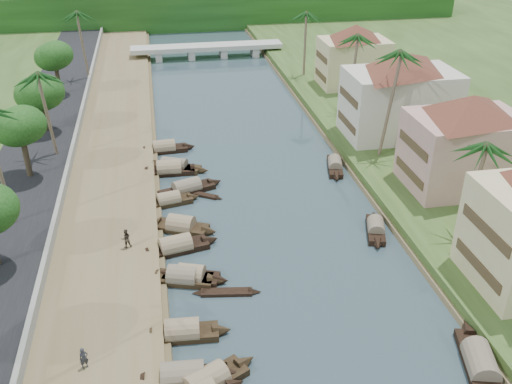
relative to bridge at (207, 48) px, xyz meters
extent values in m
plane|color=#31434A|center=(0.00, -72.00, -1.72)|extent=(220.00, 220.00, 0.00)
cube|color=brown|center=(-16.00, -52.00, -1.32)|extent=(10.00, 180.00, 0.80)
cube|color=#2D441B|center=(19.00, -52.00, -1.12)|extent=(16.00, 180.00, 1.20)
cube|color=black|center=(-24.50, -52.00, -1.02)|extent=(8.00, 180.00, 1.40)
cube|color=gray|center=(-20.20, -52.00, -0.37)|extent=(0.40, 180.00, 1.10)
cube|color=#163A0F|center=(0.00, 23.00, 2.28)|extent=(120.00, 4.00, 8.00)
cube|color=#163A0F|center=(0.00, 28.00, 2.28)|extent=(120.00, 4.00, 8.00)
cube|color=#163A0F|center=(0.00, 33.00, 2.28)|extent=(120.00, 4.00, 8.00)
cube|color=#B0B0A4|center=(0.00, 0.00, 0.28)|extent=(28.00, 4.00, 0.80)
cube|color=#B0B0A4|center=(-9.00, 0.00, -0.82)|extent=(1.20, 3.50, 1.80)
cube|color=#B0B0A4|center=(-3.00, 0.00, -0.82)|extent=(1.20, 3.50, 1.80)
cube|color=#B0B0A4|center=(3.00, 0.00, -0.82)|extent=(1.20, 3.50, 1.80)
cube|color=#B0B0A4|center=(9.00, 0.00, -0.82)|extent=(1.20, 3.50, 1.80)
cube|color=#493722|center=(12.95, -74.00, 1.48)|extent=(0.10, 6.40, 0.90)
cube|color=#493722|center=(12.95, -74.00, 4.68)|extent=(0.10, 6.40, 0.90)
cube|color=tan|center=(20.00, -58.00, 3.23)|extent=(11.00, 8.00, 7.50)
pyramid|color=brown|center=(20.00, -58.00, 8.08)|extent=(14.11, 14.11, 2.20)
cube|color=#493722|center=(14.45, -58.00, 1.35)|extent=(0.10, 6.40, 0.90)
cube|color=#493722|center=(14.45, -58.00, 4.35)|extent=(0.10, 6.40, 0.90)
cube|color=beige|center=(19.00, -44.00, 3.48)|extent=(13.00, 8.00, 8.00)
pyramid|color=brown|center=(19.00, -44.00, 8.58)|extent=(15.59, 15.59, 2.20)
cube|color=#493722|center=(12.45, -44.00, 1.48)|extent=(0.10, 6.40, 0.90)
cube|color=#493722|center=(12.45, -44.00, 4.68)|extent=(0.10, 6.40, 0.90)
cube|color=beige|center=(20.00, -24.00, 2.98)|extent=(10.00, 7.00, 7.00)
pyramid|color=brown|center=(20.00, -24.00, 7.58)|extent=(12.62, 12.62, 2.20)
cube|color=#493722|center=(14.95, -24.00, 1.23)|extent=(0.10, 5.60, 0.90)
cube|color=#493722|center=(14.95, -24.00, 4.03)|extent=(0.10, 5.60, 0.90)
cone|color=black|center=(-5.63, -77.81, -1.44)|extent=(2.20, 2.19, 1.79)
cylinder|color=#8B7859|center=(-8.44, -79.30, -1.14)|extent=(4.73, 3.69, 1.86)
cube|color=black|center=(-9.91, -78.55, -1.52)|extent=(6.00, 2.31, 0.70)
cone|color=black|center=(-6.66, -78.79, -1.44)|extent=(1.81, 1.81, 1.87)
cone|color=black|center=(-13.16, -78.30, -1.44)|extent=(1.81, 1.81, 1.87)
cylinder|color=#79695A|center=(-9.91, -78.55, -1.14)|extent=(4.62, 2.28, 1.95)
cube|color=black|center=(-9.65, -74.25, -1.52)|extent=(5.29, 2.13, 0.70)
cone|color=black|center=(-6.79, -74.46, -1.44)|extent=(1.61, 1.68, 1.74)
cone|color=black|center=(-12.52, -74.04, -1.44)|extent=(1.61, 1.68, 1.74)
cylinder|color=#8B7859|center=(-9.65, -74.25, -1.14)|extent=(4.08, 2.11, 1.82)
cube|color=black|center=(-8.50, -67.73, -1.52)|extent=(4.89, 3.18, 0.70)
cone|color=black|center=(-6.11, -68.58, -1.44)|extent=(1.80, 1.94, 1.73)
cone|color=black|center=(-10.89, -66.88, -1.44)|extent=(1.80, 1.94, 1.73)
cylinder|color=#8B7859|center=(-8.50, -67.73, -1.14)|extent=(3.89, 2.89, 1.83)
cube|color=black|center=(-9.20, -67.79, -1.52)|extent=(5.32, 3.23, 0.70)
cone|color=black|center=(-6.55, -68.63, -1.44)|extent=(1.89, 1.98, 1.78)
cone|color=black|center=(-11.86, -66.94, -1.44)|extent=(1.89, 1.98, 1.78)
cylinder|color=#79695A|center=(-9.20, -67.79, -1.14)|extent=(4.22, 2.94, 1.87)
cube|color=black|center=(-9.51, -63.20, -1.52)|extent=(6.10, 3.04, 0.70)
cone|color=black|center=(-6.33, -62.51, -1.44)|extent=(1.99, 1.97, 1.84)
cone|color=black|center=(-12.68, -63.89, -1.44)|extent=(1.99, 1.97, 1.84)
cylinder|color=#8B7859|center=(-9.51, -63.20, -1.14)|extent=(4.77, 2.82, 1.91)
cube|color=black|center=(-8.80, -59.81, -1.52)|extent=(5.42, 3.88, 0.70)
cone|color=black|center=(-6.24, -61.01, -1.44)|extent=(2.08, 2.18, 1.87)
cone|color=black|center=(-11.36, -58.61, -1.44)|extent=(2.08, 2.18, 1.87)
cylinder|color=#8B7859|center=(-8.80, -59.81, -1.14)|extent=(4.36, 3.44, 1.97)
cube|color=black|center=(-7.71, -52.38, -1.52)|extent=(6.21, 3.65, 0.70)
cone|color=black|center=(-4.58, -51.29, -1.44)|extent=(2.13, 2.07, 1.79)
cone|color=black|center=(-10.83, -53.48, -1.44)|extent=(2.13, 2.07, 1.79)
cylinder|color=#79695A|center=(-7.71, -52.38, -1.14)|extent=(4.91, 3.25, 1.85)
cube|color=black|center=(-9.71, -54.65, -1.52)|extent=(4.97, 2.49, 0.70)
cone|color=black|center=(-7.12, -54.11, -1.44)|extent=(1.63, 1.65, 1.55)
cone|color=black|center=(-12.30, -55.19, -1.44)|extent=(1.63, 1.65, 1.55)
cylinder|color=#8B7859|center=(-9.71, -54.65, -1.14)|extent=(3.89, 2.32, 1.62)
cube|color=black|center=(-9.33, -47.54, -1.52)|extent=(5.77, 2.17, 0.70)
cone|color=black|center=(-6.16, -47.66, -1.44)|extent=(1.72, 1.82, 1.94)
cone|color=black|center=(-12.49, -47.41, -1.44)|extent=(1.72, 1.82, 1.94)
cylinder|color=#8B7859|center=(-9.33, -47.54, -1.14)|extent=(4.43, 2.20, 2.03)
cube|color=black|center=(-8.73, -46.72, -1.52)|extent=(6.20, 4.02, 0.70)
cone|color=black|center=(-5.67, -48.11, -1.44)|extent=(2.18, 2.08, 1.71)
cone|color=black|center=(-11.80, -45.34, -1.44)|extent=(2.18, 2.08, 1.71)
cylinder|color=#79695A|center=(-8.73, -46.72, -1.14)|extent=(4.93, 3.49, 1.75)
cube|color=black|center=(-9.65, -41.49, -1.52)|extent=(5.63, 2.15, 0.70)
cone|color=black|center=(-6.58, -41.29, -1.44)|extent=(1.69, 1.72, 1.80)
cone|color=black|center=(-12.71, -41.68, -1.44)|extent=(1.69, 1.72, 1.80)
cylinder|color=#8B7859|center=(-9.65, -41.49, -1.14)|extent=(4.34, 2.14, 1.87)
cube|color=black|center=(9.75, -81.01, -1.52)|extent=(3.58, 6.99, 0.70)
cone|color=black|center=(10.72, -77.40, -1.44)|extent=(2.15, 2.28, 1.94)
cylinder|color=#79695A|center=(9.75, -81.01, -1.14)|extent=(3.24, 5.47, 1.99)
cube|color=black|center=(9.07, -63.48, -1.52)|extent=(2.85, 5.04, 0.70)
cone|color=black|center=(9.84, -60.93, -1.44)|extent=(1.71, 1.72, 1.53)
cone|color=black|center=(8.30, -66.03, -1.44)|extent=(1.71, 1.72, 1.53)
cylinder|color=#79695A|center=(9.07, -63.48, -1.14)|extent=(2.58, 3.97, 1.58)
cube|color=black|center=(9.38, -49.77, -1.52)|extent=(2.70, 5.51, 0.70)
cone|color=black|center=(10.06, -46.91, -1.44)|extent=(1.68, 1.78, 1.54)
cone|color=black|center=(8.70, -52.64, -1.44)|extent=(1.68, 1.78, 1.54)
cylinder|color=#79695A|center=(9.38, -49.77, -1.14)|extent=(2.47, 4.31, 1.58)
cube|color=black|center=(-5.88, -69.95, -1.62)|extent=(4.16, 1.49, 0.35)
cone|color=black|center=(-3.61, -70.29, -1.62)|extent=(1.14, 1.04, 0.91)
cone|color=black|center=(-8.14, -69.62, -1.62)|extent=(1.14, 1.04, 0.91)
cube|color=black|center=(-6.19, -53.49, -1.62)|extent=(3.25, 2.39, 0.35)
cone|color=black|center=(-4.57, -54.51, -1.62)|extent=(1.08, 1.03, 0.68)
cone|color=black|center=(-7.82, -52.47, -1.62)|extent=(1.08, 1.03, 0.68)
cylinder|color=#72614C|center=(16.00, -66.71, 3.81)|extent=(1.17, 0.36, 8.65)
sphere|color=#184918|center=(16.00, -66.71, 7.96)|extent=(3.20, 3.20, 3.20)
cylinder|color=#72614C|center=(15.00, -49.44, 5.50)|extent=(1.66, 0.36, 12.02)
sphere|color=#184918|center=(15.00, -49.44, 11.29)|extent=(3.20, 3.20, 3.20)
cylinder|color=#72614C|center=(16.00, -35.02, 4.66)|extent=(0.80, 0.36, 10.37)
sphere|color=#184918|center=(16.00, -35.02, 9.63)|extent=(3.20, 3.20, 3.20)
cylinder|color=#72614C|center=(-24.00, -57.78, 5.28)|extent=(0.93, 0.36, 11.21)
cylinder|color=#72614C|center=(-22.00, -42.90, 4.44)|extent=(0.94, 0.36, 9.53)
sphere|color=#184918|center=(-22.00, -42.90, 9.01)|extent=(3.20, 3.20, 3.20)
cylinder|color=#72614C|center=(14.00, -17.64, 4.46)|extent=(0.41, 0.36, 9.98)
sphere|color=#184918|center=(14.00, -17.64, 9.25)|extent=(3.20, 3.20, 3.20)
cylinder|color=#72614C|center=(-20.50, -13.57, 4.84)|extent=(0.89, 0.36, 10.32)
sphere|color=#184918|center=(-20.50, -13.57, 9.79)|extent=(3.20, 3.20, 3.20)
cylinder|color=#433526|center=(-24.00, -48.21, 1.58)|extent=(0.60, 0.60, 3.88)
ellipsoid|color=#163A0F|center=(-24.00, -48.21, 5.29)|extent=(4.79, 4.79, 3.93)
cylinder|color=#433526|center=(-24.00, -35.37, 1.32)|extent=(0.60, 0.60, 3.35)
ellipsoid|color=#163A0F|center=(-24.00, -35.37, 4.52)|extent=(5.26, 5.26, 4.32)
cylinder|color=#433526|center=(-24.00, -20.80, 1.56)|extent=(0.60, 0.60, 3.85)
ellipsoid|color=#163A0F|center=(-24.00, -20.80, 5.23)|extent=(4.79, 4.79, 3.94)
cylinder|color=#433526|center=(24.00, -41.06, 1.31)|extent=(0.60, 0.60, 3.75)
ellipsoid|color=#163A0F|center=(24.00, -41.06, 4.90)|extent=(4.58, 4.58, 3.77)
imported|color=#282A30|center=(-16.16, -76.86, -0.12)|extent=(0.69, 0.59, 1.60)
imported|color=#3A3228|center=(-13.71, -63.01, -0.03)|extent=(0.99, 0.85, 1.79)
camera|label=1|loc=(-10.05, -105.85, 27.09)|focal=40.00mm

